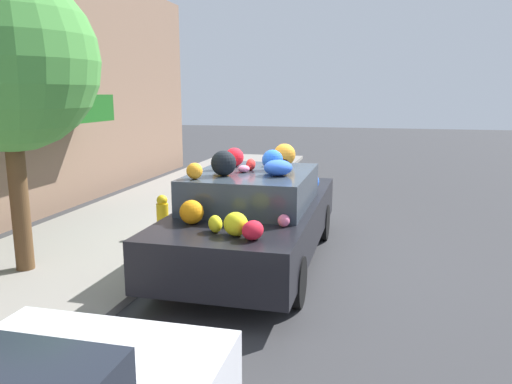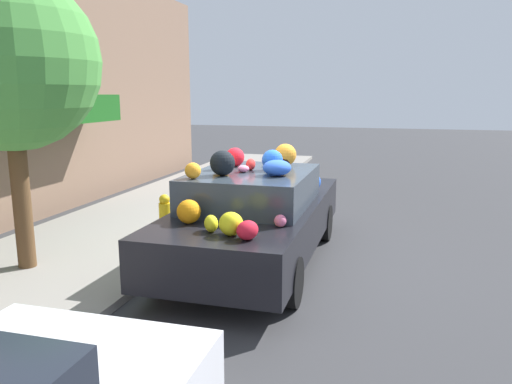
{
  "view_description": "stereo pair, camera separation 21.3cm",
  "coord_description": "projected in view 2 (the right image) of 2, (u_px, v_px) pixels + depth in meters",
  "views": [
    {
      "loc": [
        -6.91,
        -1.72,
        2.49
      ],
      "look_at": [
        0.0,
        -0.02,
        1.07
      ],
      "focal_mm": 35.0,
      "sensor_mm": 36.0,
      "label": 1
    },
    {
      "loc": [
        -6.86,
        -1.93,
        2.49
      ],
      "look_at": [
        0.0,
        -0.02,
        1.07
      ],
      "focal_mm": 35.0,
      "sensor_mm": 36.0,
      "label": 2
    }
  ],
  "objects": [
    {
      "name": "ground_plane",
      "position": [
        255.0,
        262.0,
        7.47
      ],
      "size": [
        60.0,
        60.0,
        0.0
      ],
      "primitive_type": "plane",
      "color": "#38383A"
    },
    {
      "name": "art_car",
      "position": [
        256.0,
        213.0,
        7.29
      ],
      "size": [
        4.56,
        1.85,
        1.74
      ],
      "rotation": [
        0.0,
        0.0,
        0.0
      ],
      "color": "black",
      "rests_on": "ground"
    },
    {
      "name": "sidewalk_curb",
      "position": [
        97.0,
        244.0,
        8.17
      ],
      "size": [
        24.0,
        3.2,
        0.11
      ],
      "color": "gray",
      "rests_on": "ground"
    },
    {
      "name": "fire_hydrant",
      "position": [
        165.0,
        215.0,
        8.46
      ],
      "size": [
        0.2,
        0.2,
        0.7
      ],
      "color": "gold",
      "rests_on": "sidewalk_curb"
    },
    {
      "name": "street_tree",
      "position": [
        9.0,
        63.0,
        6.43
      ],
      "size": [
        2.32,
        2.32,
        3.94
      ],
      "color": "brown",
      "rests_on": "sidewalk_curb"
    }
  ]
}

